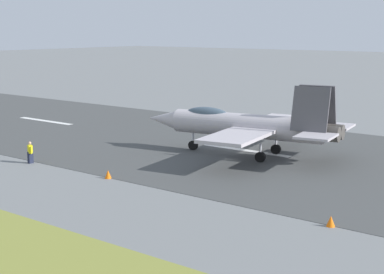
# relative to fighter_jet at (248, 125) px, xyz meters

# --- Properties ---
(ground_plane) EXTENTS (400.00, 400.00, 0.00)m
(ground_plane) POSITION_rel_fighter_jet_xyz_m (1.15, -1.57, -2.38)
(ground_plane) COLOR slate
(runway_strip) EXTENTS (240.00, 26.00, 0.02)m
(runway_strip) POSITION_rel_fighter_jet_xyz_m (1.13, -1.57, -2.37)
(runway_strip) COLOR #434444
(runway_strip) RESTS_ON ground
(fighter_jet) EXTENTS (16.58, 14.67, 5.58)m
(fighter_jet) POSITION_rel_fighter_jet_xyz_m (0.00, 0.00, 0.00)
(fighter_jet) COLOR #B6AFB4
(fighter_jet) RESTS_ON ground
(crew_person) EXTENTS (0.65, 0.43, 1.59)m
(crew_person) POSITION_rel_fighter_jet_xyz_m (10.84, 11.85, -1.59)
(crew_person) COLOR #1E2338
(crew_person) RESTS_ON ground
(marker_cone_near) EXTENTS (0.44, 0.44, 0.55)m
(marker_cone_near) POSITION_rel_fighter_jet_xyz_m (-12.37, 11.51, -2.11)
(marker_cone_near) COLOR orange
(marker_cone_near) RESTS_ON ground
(marker_cone_mid) EXTENTS (0.44, 0.44, 0.55)m
(marker_cone_mid) POSITION_rel_fighter_jet_xyz_m (3.22, 11.51, -2.11)
(marker_cone_mid) COLOR orange
(marker_cone_mid) RESTS_ON ground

